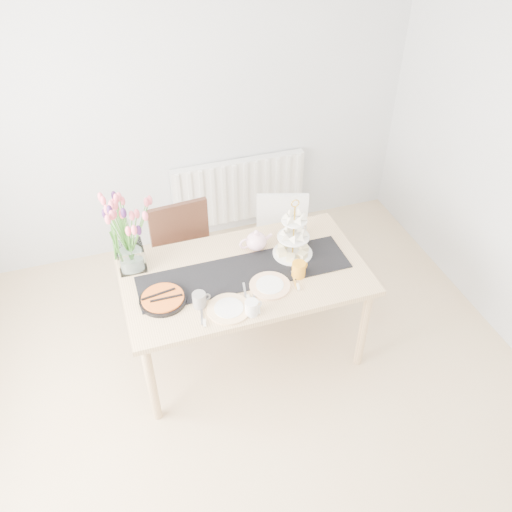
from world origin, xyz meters
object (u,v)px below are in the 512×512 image
object	(u,v)px
radiator	(239,190)
plate_right	(270,286)
teapot	(256,241)
cake_stand	(293,241)
plate_left	(229,309)
dining_table	(245,281)
chair_white	(282,239)
mug_orange	(299,270)
tart_tin	(163,299)
chair_brown	(186,254)
tulip_vase	(125,224)
mug_grey	(199,300)
mug_white	(252,308)
cream_jug	(297,231)

from	to	relation	value
radiator	plate_right	size ratio (longest dim) A/B	4.56
radiator	teapot	world-z (taller)	teapot
cake_stand	plate_left	bearing A→B (deg)	-146.44
radiator	dining_table	size ratio (longest dim) A/B	0.75
chair_white	plate_right	distance (m)	0.91
radiator	mug_orange	world-z (taller)	mug_orange
tart_tin	plate_left	distance (m)	0.42
chair_brown	tulip_vase	xyz separation A→B (m)	(-0.41, -0.29, 0.57)
mug_grey	cake_stand	bearing A→B (deg)	10.91
chair_brown	plate_left	size ratio (longest dim) A/B	3.37
tulip_vase	plate_left	bearing A→B (deg)	-49.44
tulip_vase	plate_right	size ratio (longest dim) A/B	2.43
dining_table	chair_brown	xyz separation A→B (m)	(-0.28, 0.58, -0.15)
tart_tin	plate_left	xyz separation A→B (m)	(0.37, -0.20, -0.01)
dining_table	plate_left	bearing A→B (deg)	-123.05
chair_white	tulip_vase	xyz separation A→B (m)	(-1.18, -0.31, 0.63)
mug_white	plate_left	world-z (taller)	mug_white
chair_brown	mug_white	size ratio (longest dim) A/B	9.22
tart_tin	cream_jug	bearing A→B (deg)	18.77
radiator	mug_white	size ratio (longest dim) A/B	12.26
dining_table	tulip_vase	bearing A→B (deg)	157.41
radiator	mug_white	xyz separation A→B (m)	(-0.45, -1.77, 0.35)
dining_table	chair_brown	size ratio (longest dim) A/B	1.77
mug_white	tulip_vase	bearing A→B (deg)	118.92
mug_orange	radiator	bearing A→B (deg)	64.67
mug_white	plate_right	world-z (taller)	mug_white
tart_tin	mug_grey	xyz separation A→B (m)	(0.21, -0.11, 0.03)
cake_stand	teapot	bearing A→B (deg)	149.26
tulip_vase	plate_left	distance (m)	0.84
tulip_vase	teapot	size ratio (longest dim) A/B	2.77
mug_grey	tulip_vase	bearing A→B (deg)	113.92
tulip_vase	tart_tin	distance (m)	0.53
mug_white	plate_right	xyz separation A→B (m)	(0.18, 0.19, -0.04)
mug_white	cream_jug	bearing A→B (deg)	34.57
cake_stand	plate_right	distance (m)	0.37
dining_table	teapot	distance (m)	0.29
mug_orange	chair_white	bearing A→B (deg)	53.80
chair_brown	teapot	size ratio (longest dim) A/B	3.91
teapot	cake_stand	bearing A→B (deg)	-32.66
cream_jug	plate_right	world-z (taller)	cream_jug
tart_tin	mug_orange	distance (m)	0.88
chair_brown	tart_tin	bearing A→B (deg)	-117.10
radiator	tart_tin	world-z (taller)	tart_tin
chair_white	mug_grey	xyz separation A→B (m)	(-0.85, -0.80, 0.33)
chair_brown	tart_tin	size ratio (longest dim) A/B	3.06
chair_brown	teapot	bearing A→B (deg)	-45.46
teapot	tart_tin	xyz separation A→B (m)	(-0.71, -0.30, -0.06)
cake_stand	mug_orange	size ratio (longest dim) A/B	3.69
dining_table	mug_orange	size ratio (longest dim) A/B	14.91
teapot	plate_left	bearing A→B (deg)	-126.25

